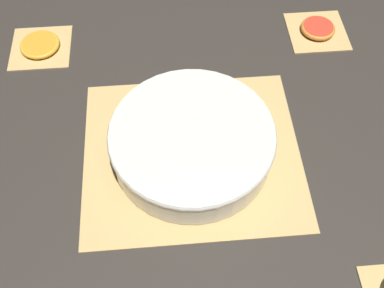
# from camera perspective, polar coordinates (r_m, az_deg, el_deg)

# --- Properties ---
(ground_plane) EXTENTS (6.00, 6.00, 0.00)m
(ground_plane) POSITION_cam_1_polar(r_m,az_deg,el_deg) (0.84, 0.00, -1.22)
(ground_plane) COLOR #2D2823
(bamboo_mat_center) EXTENTS (0.40, 0.35, 0.01)m
(bamboo_mat_center) POSITION_cam_1_polar(r_m,az_deg,el_deg) (0.84, 0.00, -1.11)
(bamboo_mat_center) COLOR tan
(bamboo_mat_center) RESTS_ON ground_plane
(coaster_mat_far_left) EXTENTS (0.13, 0.13, 0.01)m
(coaster_mat_far_left) POSITION_cam_1_polar(r_m,az_deg,el_deg) (1.07, -18.64, 11.56)
(coaster_mat_far_left) COLOR tan
(coaster_mat_far_left) RESTS_ON ground_plane
(coaster_mat_far_right) EXTENTS (0.13, 0.13, 0.01)m
(coaster_mat_far_right) POSITION_cam_1_polar(r_m,az_deg,el_deg) (1.09, 15.59, 13.64)
(coaster_mat_far_right) COLOR tan
(coaster_mat_far_right) RESTS_ON ground_plane
(fruit_salad_bowl) EXTENTS (0.30, 0.30, 0.07)m
(fruit_salad_bowl) POSITION_cam_1_polar(r_m,az_deg,el_deg) (0.80, 0.04, 0.46)
(fruit_salad_bowl) COLOR silver
(fruit_salad_bowl) RESTS_ON bamboo_mat_center
(orange_slice_whole) EXTENTS (0.09, 0.09, 0.01)m
(orange_slice_whole) POSITION_cam_1_polar(r_m,az_deg,el_deg) (1.06, -18.76, 11.86)
(orange_slice_whole) COLOR orange
(orange_slice_whole) RESTS_ON coaster_mat_far_left
(grapefruit_slice) EXTENTS (0.08, 0.08, 0.01)m
(grapefruit_slice) POSITION_cam_1_polar(r_m,az_deg,el_deg) (1.08, 15.70, 13.99)
(grapefruit_slice) COLOR red
(grapefruit_slice) RESTS_ON coaster_mat_far_right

